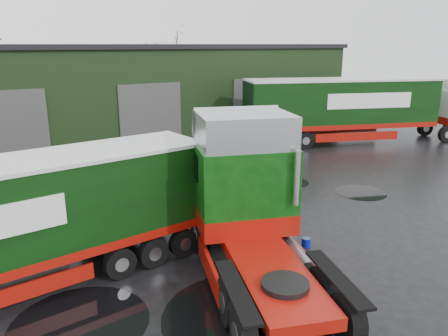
# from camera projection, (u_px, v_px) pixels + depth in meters

# --- Properties ---
(ground) EXTENTS (100.00, 100.00, 0.00)m
(ground) POSITION_uv_depth(u_px,v_px,m) (247.00, 235.00, 14.97)
(ground) COLOR black
(warehouse) EXTENTS (32.40, 12.40, 6.30)m
(warehouse) POSITION_uv_depth(u_px,v_px,m) (120.00, 89.00, 31.67)
(warehouse) COLOR black
(warehouse) RESTS_ON ground
(hero_tractor) EXTENTS (5.10, 7.81, 4.49)m
(hero_tractor) POSITION_uv_depth(u_px,v_px,m) (263.00, 209.00, 11.11)
(hero_tractor) COLOR #0A3A0B
(hero_tractor) RESTS_ON ground
(lorry_right) EXTENTS (16.13, 7.94, 4.23)m
(lorry_right) POSITION_uv_depth(u_px,v_px,m) (341.00, 111.00, 28.23)
(lorry_right) COLOR silver
(lorry_right) RESTS_ON ground
(wash_bucket) EXTENTS (0.36, 0.36, 0.27)m
(wash_bucket) POSITION_uv_depth(u_px,v_px,m) (306.00, 242.00, 14.09)
(wash_bucket) COLOR #061297
(wash_bucket) RESTS_ON ground
(tree_back_b) EXTENTS (4.40, 4.40, 7.50)m
(tree_back_b) POSITION_uv_depth(u_px,v_px,m) (167.00, 70.00, 43.70)
(tree_back_b) COLOR black
(tree_back_b) RESTS_ON ground
(puddle_0) EXTENTS (4.07, 4.07, 0.01)m
(puddle_0) POSITION_uv_depth(u_px,v_px,m) (246.00, 317.00, 10.46)
(puddle_0) COLOR black
(puddle_0) RESTS_ON ground
(puddle_1) EXTENTS (1.78, 1.78, 0.01)m
(puddle_1) POSITION_uv_depth(u_px,v_px,m) (290.00, 182.00, 20.62)
(puddle_1) COLOR black
(puddle_1) RESTS_ON ground
(puddle_2) EXTENTS (3.24, 3.24, 0.01)m
(puddle_2) POSITION_uv_depth(u_px,v_px,m) (80.00, 323.00, 10.21)
(puddle_2) COLOR black
(puddle_2) RESTS_ON ground
(puddle_4) EXTENTS (2.22, 2.22, 0.01)m
(puddle_4) POSITION_uv_depth(u_px,v_px,m) (361.00, 192.00, 19.22)
(puddle_4) COLOR black
(puddle_4) RESTS_ON ground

